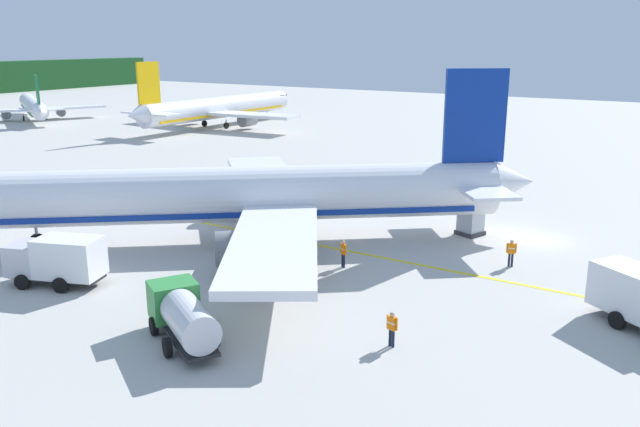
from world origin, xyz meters
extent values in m
cube|color=#B7B5AD|center=(0.00, 48.00, -0.10)|extent=(240.00, 320.00, 0.20)
cylinder|color=white|center=(-11.90, 17.49, 3.50)|extent=(25.53, 30.43, 3.80)
cone|color=white|center=(0.39, 2.22, 3.90)|extent=(4.52, 4.52, 3.23)
cube|color=white|center=(-17.77, 10.20, 2.83)|extent=(16.05, 12.71, 0.50)
cylinder|color=slate|center=(-16.76, 13.32, 1.63)|extent=(3.72, 3.87, 2.20)
cube|color=white|center=(-3.52, 21.66, 2.83)|extent=(14.73, 14.68, 0.50)
cylinder|color=slate|center=(-6.79, 21.34, 1.63)|extent=(3.72, 3.87, 2.20)
cube|color=navy|center=(-1.56, 4.63, 8.65)|extent=(3.04, 3.65, 6.50)
cube|color=white|center=(-1.56, 4.63, 3.90)|extent=(10.11, 9.01, 0.24)
cube|color=navy|center=(-11.90, 17.49, 2.46)|extent=(23.12, 27.51, 0.36)
cylinder|color=black|center=(-20.47, 28.15, 0.55)|extent=(0.96, 1.08, 1.10)
cylinder|color=gray|center=(-20.47, 28.15, 1.35)|extent=(0.20, 0.20, 0.50)
cylinder|color=black|center=(-12.98, 14.69, 0.55)|extent=(0.96, 1.08, 1.10)
cylinder|color=gray|center=(-12.98, 14.69, 1.35)|extent=(0.20, 0.20, 0.50)
cylinder|color=black|center=(-8.93, 17.95, 0.55)|extent=(0.96, 1.08, 1.10)
cylinder|color=gray|center=(-8.93, 17.95, 1.35)|extent=(0.20, 0.20, 0.50)
cylinder|color=white|center=(35.82, 60.47, 3.19)|extent=(32.81, 3.83, 3.46)
cone|color=white|center=(53.30, 60.27, 3.19)|extent=(2.22, 3.31, 3.29)
cone|color=white|center=(17.98, 60.67, 3.55)|extent=(2.95, 2.97, 2.94)
cube|color=#192333|center=(51.29, 60.29, 3.96)|extent=(2.22, 2.96, 0.55)
cube|color=white|center=(34.10, 68.81, 2.58)|extent=(6.03, 14.97, 0.46)
cylinder|color=slate|center=(35.71, 66.29, 1.49)|extent=(2.94, 2.04, 2.00)
cube|color=white|center=(33.91, 52.17, 2.58)|extent=(5.71, 14.91, 0.46)
cylinder|color=slate|center=(35.57, 54.64, 1.49)|extent=(2.94, 2.04, 2.00)
cube|color=#F2B20C|center=(20.80, 60.64, 7.87)|extent=(4.01, 0.37, 5.92)
cube|color=white|center=(20.80, 60.64, 3.55)|extent=(3.02, 9.50, 0.22)
cube|color=#F2B20C|center=(35.82, 60.47, 2.23)|extent=(29.53, 3.62, 0.33)
cylinder|color=black|center=(48.27, 60.33, 0.50)|extent=(1.00, 0.33, 1.00)
cylinder|color=gray|center=(48.27, 60.33, 1.23)|extent=(0.18, 0.18, 0.46)
cylinder|color=black|center=(34.48, 62.85, 0.50)|extent=(1.00, 0.33, 1.00)
cylinder|color=gray|center=(34.48, 62.85, 1.23)|extent=(0.18, 0.18, 0.46)
cylinder|color=black|center=(34.43, 58.12, 0.50)|extent=(1.00, 0.33, 1.00)
cylinder|color=gray|center=(34.43, 58.12, 1.23)|extent=(0.18, 0.18, 0.46)
cylinder|color=white|center=(25.52, 95.35, 2.46)|extent=(14.77, 23.35, 2.67)
cone|color=white|center=(32.16, 107.10, 2.46)|extent=(3.04, 2.72, 2.54)
cone|color=white|center=(18.75, 83.35, 2.74)|extent=(3.08, 3.08, 2.27)
cube|color=#192333|center=(31.40, 105.75, 3.06)|extent=(2.81, 2.59, 0.42)
cylinder|color=slate|center=(21.53, 97.44, 1.15)|extent=(2.45, 2.72, 1.55)
cube|color=white|center=(30.43, 90.96, 1.99)|extent=(11.66, 7.57, 0.35)
cylinder|color=slate|center=(29.37, 93.01, 1.15)|extent=(2.45, 2.72, 1.55)
cube|color=#19723F|center=(19.82, 85.24, 6.08)|extent=(1.74, 2.82, 4.57)
cube|color=white|center=(19.82, 85.24, 2.74)|extent=(7.47, 5.55, 0.17)
cube|color=#19723F|center=(25.52, 95.35, 1.73)|extent=(13.41, 21.08, 0.25)
cylinder|color=black|center=(30.25, 103.72, 0.39)|extent=(0.59, 0.79, 0.77)
cylinder|color=gray|center=(30.25, 103.72, 0.95)|extent=(0.14, 0.14, 0.35)
cylinder|color=black|center=(23.41, 95.33, 0.39)|extent=(0.59, 0.79, 0.77)
cylinder|color=gray|center=(23.41, 95.33, 0.95)|extent=(0.14, 0.14, 0.35)
cylinder|color=black|center=(26.60, 93.53, 0.39)|extent=(0.59, 0.79, 0.77)
cylinder|color=gray|center=(26.60, 93.53, 0.95)|extent=(0.14, 0.14, 0.35)
cube|color=silver|center=(-24.54, 23.02, 1.50)|extent=(2.69, 2.46, 1.80)
cube|color=#192333|center=(-24.84, 23.82, 1.86)|extent=(1.76, 0.73, 0.94)
cube|color=white|center=(-23.59, 20.49, 1.74)|extent=(3.33, 4.16, 2.27)
cube|color=#262628|center=(-23.91, 21.33, 0.52)|extent=(3.35, 5.61, 0.16)
cylinder|color=black|center=(-25.47, 22.36, 0.45)|extent=(0.58, 0.94, 0.90)
cylinder|color=black|center=(-23.41, 23.13, 0.45)|extent=(0.58, 0.94, 0.90)
cylinder|color=black|center=(-24.62, 20.10, 0.45)|extent=(0.58, 0.94, 0.90)
cylinder|color=black|center=(-22.56, 20.88, 0.45)|extent=(0.58, 0.94, 0.90)
cube|color=white|center=(-12.03, -7.70, 1.74)|extent=(4.17, 4.75, 2.28)
cylinder|color=black|center=(-12.95, -7.10, 0.45)|extent=(0.73, 0.91, 0.90)
cube|color=#338C3F|center=(-24.56, 11.34, 1.50)|extent=(2.81, 2.66, 1.80)
cube|color=#192333|center=(-24.14, 12.08, 1.86)|extent=(1.64, 1.00, 0.94)
cylinder|color=silver|center=(-25.99, 8.89, 1.50)|extent=(3.40, 4.08, 1.80)
cube|color=#262628|center=(-25.53, 9.67, 0.52)|extent=(4.18, 5.67, 0.16)
cylinder|color=black|center=(-25.67, 11.64, 0.45)|extent=(0.69, 0.92, 0.90)
cylinder|color=black|center=(-23.76, 10.53, 0.45)|extent=(0.69, 0.92, 0.90)
cylinder|color=black|center=(-26.94, 9.45, 0.45)|extent=(0.69, 0.92, 0.90)
cylinder|color=black|center=(-25.03, 8.34, 0.45)|extent=(0.69, 0.92, 0.90)
cube|color=#333338|center=(-17.38, 10.74, 0.15)|extent=(1.91, 1.91, 0.30)
cube|color=#B2B7C1|center=(-17.38, 10.74, 1.13)|extent=(1.70, 1.70, 1.67)
cube|color=#B2B7C1|center=(-17.42, 10.19, 1.82)|extent=(1.64, 0.76, 0.57)
cube|color=#333338|center=(-1.38, 4.56, 0.15)|extent=(2.11, 2.11, 0.30)
cube|color=#B2B7C1|center=(-1.38, 4.56, 1.07)|extent=(1.85, 1.85, 1.54)
cube|color=#B2B7C1|center=(-0.90, 4.38, 1.69)|extent=(1.06, 1.58, 0.54)
cylinder|color=#191E33|center=(-12.51, 8.72, 0.44)|extent=(0.14, 0.14, 0.87)
cylinder|color=#191E33|center=(-12.42, 8.88, 0.44)|extent=(0.14, 0.14, 0.87)
cube|color=orange|center=(-12.47, 8.80, 1.20)|extent=(0.41, 0.49, 0.65)
cube|color=silver|center=(-12.47, 8.80, 1.23)|extent=(0.42, 0.50, 0.06)
sphere|color=tan|center=(-12.47, 8.80, 1.64)|extent=(0.24, 0.24, 0.24)
cylinder|color=orange|center=(-12.60, 8.57, 1.23)|extent=(0.09, 0.09, 0.62)
cylinder|color=orange|center=(-12.33, 9.03, 1.23)|extent=(0.09, 0.09, 0.62)
cylinder|color=#191E33|center=(-20.63, 1.49, 0.43)|extent=(0.14, 0.14, 0.85)
cylinder|color=#191E33|center=(-20.67, 1.32, 0.43)|extent=(0.14, 0.14, 0.85)
cube|color=orange|center=(-20.65, 1.41, 1.17)|extent=(0.31, 0.48, 0.64)
cube|color=silver|center=(-20.65, 1.41, 1.20)|extent=(0.32, 0.49, 0.06)
sphere|color=tan|center=(-20.65, 1.41, 1.61)|extent=(0.23, 0.23, 0.23)
cylinder|color=orange|center=(-20.59, 1.67, 1.20)|extent=(0.09, 0.09, 0.61)
cylinder|color=orange|center=(-20.71, 1.14, 1.20)|extent=(0.09, 0.09, 0.61)
cylinder|color=#191E33|center=(-6.71, -0.08, 0.44)|extent=(0.14, 0.14, 0.87)
cylinder|color=#191E33|center=(-6.77, 0.09, 0.44)|extent=(0.14, 0.14, 0.87)
cube|color=orange|center=(-6.74, 0.00, 1.20)|extent=(0.37, 0.49, 0.65)
cube|color=silver|center=(-6.74, 0.00, 1.23)|extent=(0.38, 0.50, 0.06)
sphere|color=tan|center=(-6.74, 0.00, 1.64)|extent=(0.24, 0.24, 0.24)
cylinder|color=orange|center=(-6.64, -0.25, 1.23)|extent=(0.09, 0.09, 0.62)
cylinder|color=orange|center=(-6.84, 0.25, 1.23)|extent=(0.09, 0.09, 0.62)
cube|color=yellow|center=(-9.49, 12.49, 0.01)|extent=(0.30, 60.00, 0.01)
camera|label=1|loc=(-45.65, -10.52, 13.74)|focal=36.44mm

